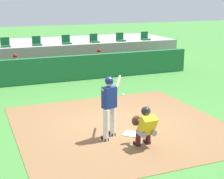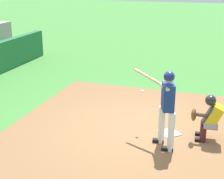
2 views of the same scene
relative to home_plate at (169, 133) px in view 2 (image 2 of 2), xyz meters
The scene contains 5 objects.
ground_plane 0.80m from the home_plate, 90.00° to the left, with size 80.00×80.00×0.00m, color #428438.
dirt_infield 0.80m from the home_plate, 90.00° to the left, with size 6.40×6.40×0.01m, color olive.
home_plate is the anchor object (origin of this frame).
batter_at_plate 1.22m from the home_plate, behind, with size 0.99×1.16×1.80m.
catcher_crouched 1.06m from the home_plate, 91.38° to the right, with size 0.50×2.00×1.13m.
Camera 2 is at (-7.65, -1.85, 3.78)m, focal length 54.49 mm.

